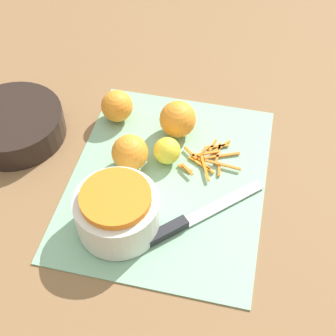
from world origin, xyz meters
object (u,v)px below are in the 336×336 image
Objects in this scene: knife at (178,225)px; lemon at (167,151)px; bowl_speckled at (117,211)px; orange_left at (130,153)px; bowl_dark at (14,125)px; orange_back at (178,119)px; orange_right at (117,106)px.

lemon is at bearing 65.76° from knife.
bowl_speckled is at bearing 163.73° from lemon.
orange_left reaches higher than lemon.
bowl_dark is 0.98× the size of knife.
knife is at bearing -112.20° from bowl_dark.
bowl_speckled is 2.75× the size of lemon.
lemon is at bearing -66.64° from orange_left.
orange_back is (0.23, 0.05, 0.03)m from knife.
orange_back is 1.41× the size of lemon.
orange_right is (0.26, 0.08, -0.01)m from bowl_speckled.
orange_left is at bearing 113.36° from lemon.
lemon is (-0.08, 0.00, -0.01)m from orange_back.
orange_left is 0.07m from lemon.
orange_left is at bearing 146.71° from orange_back.
orange_left is at bearing 90.68° from knife.
knife is at bearing -80.26° from bowl_speckled.
orange_left reaches higher than orange_right.
knife is 0.16m from lemon.
orange_back is (-0.01, -0.13, 0.00)m from orange_right.
orange_back is at bearing -96.23° from orange_right.
lemon is at bearing 176.85° from orange_back.
orange_right is 0.89× the size of orange_back.
bowl_dark is 2.88× the size of orange_left.
orange_right is (0.25, 0.18, 0.03)m from knife.
lemon is (0.15, 0.05, 0.02)m from knife.
lemon reaches higher than knife.
bowl_speckled is 0.18m from lemon.
lemon is (0.03, -0.07, -0.01)m from orange_left.
orange_back reaches higher than orange_left.
orange_right is 0.16m from lemon.
orange_right is at bearing 82.85° from knife.
knife is (0.02, -0.10, -0.04)m from bowl_speckled.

